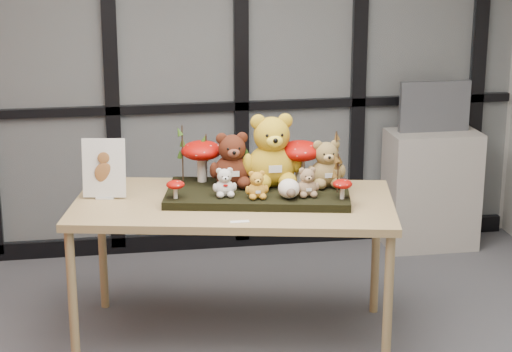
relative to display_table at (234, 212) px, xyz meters
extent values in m
plane|color=#B7B5AD|center=(-0.18, 1.52, 0.63)|extent=(5.00, 0.00, 5.00)
cube|color=#2D383F|center=(-0.18, 1.49, 0.63)|extent=(4.90, 0.02, 2.70)
cube|color=black|center=(-0.18, 1.49, -0.71)|extent=(4.90, 0.06, 0.12)
cube|color=black|center=(-0.18, 1.49, 0.28)|extent=(4.90, 0.06, 0.06)
cube|color=black|center=(-0.63, 1.49, 0.63)|extent=(0.10, 0.06, 2.70)
cube|color=black|center=(0.27, 1.49, 0.63)|extent=(0.10, 0.06, 2.70)
cube|color=black|center=(1.12, 1.49, 0.63)|extent=(0.10, 0.06, 2.70)
cube|color=black|center=(2.02, 1.49, 0.63)|extent=(0.10, 0.06, 2.70)
cube|color=tan|center=(0.00, 0.00, 0.04)|extent=(1.92, 1.24, 0.04)
cylinder|color=tan|center=(-0.90, -0.21, -0.37)|extent=(0.05, 0.05, 0.79)
cylinder|color=tan|center=(-0.73, 0.56, -0.37)|extent=(0.05, 0.05, 0.79)
cylinder|color=tan|center=(0.73, -0.56, -0.37)|extent=(0.05, 0.05, 0.79)
cylinder|color=tan|center=(0.90, 0.21, -0.37)|extent=(0.05, 0.05, 0.79)
cube|color=black|center=(0.14, 0.04, 0.09)|extent=(1.10, 0.71, 0.04)
cube|color=silver|center=(-0.70, 0.17, 0.07)|extent=(0.11, 0.08, 0.01)
cube|color=white|center=(-0.70, 0.17, 0.24)|extent=(0.24, 0.09, 0.33)
ellipsoid|color=brown|center=(-0.70, 0.17, 0.21)|extent=(0.11, 0.01, 0.12)
ellipsoid|color=brown|center=(-0.70, 0.17, 0.30)|extent=(0.07, 0.01, 0.07)
cube|color=white|center=(-0.02, -0.36, 0.07)|extent=(0.10, 0.03, 0.00)
cube|color=#ACA599|center=(1.63, 1.27, -0.34)|extent=(0.65, 0.38, 0.86)
cube|color=#505358|center=(1.63, 1.29, 0.28)|extent=(0.51, 0.05, 0.36)
cube|color=black|center=(1.63, 1.26, 0.28)|extent=(0.45, 0.00, 0.30)
camera|label=1|loc=(-0.70, -4.85, 1.63)|focal=65.00mm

